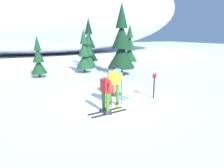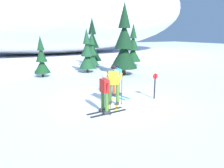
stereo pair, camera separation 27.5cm
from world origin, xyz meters
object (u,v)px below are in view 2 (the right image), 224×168
(pine_tree_center_left, at_px, (87,54))
(pine_tree_center, at_px, (92,53))
(skier_red_jacket, at_px, (105,92))
(pine_tree_right, at_px, (124,45))
(pine_tree_left, at_px, (42,60))
(trail_marker_post, at_px, (155,84))
(skier_yellow_jacket, at_px, (114,84))
(pine_tree_far_right, at_px, (133,48))
(pine_tree_center_right, at_px, (92,46))
(skier_cyan_jacket, at_px, (116,79))

(pine_tree_center_left, xyz_separation_m, pine_tree_center, (1.06, 1.62, -0.10))
(skier_red_jacket, distance_m, pine_tree_center_left, 9.45)
(pine_tree_center, height_order, pine_tree_right, pine_tree_right)
(pine_tree_center_left, height_order, pine_tree_right, pine_tree_right)
(pine_tree_center_left, bearing_deg, pine_tree_left, -176.18)
(skier_red_jacket, distance_m, trail_marker_post, 3.12)
(skier_red_jacket, bearing_deg, pine_tree_center, 71.29)
(pine_tree_center, bearing_deg, pine_tree_right, -73.14)
(pine_tree_center, distance_m, trail_marker_post, 10.09)
(skier_yellow_jacket, height_order, pine_tree_far_right, pine_tree_far_right)
(skier_yellow_jacket, bearing_deg, pine_tree_left, 103.50)
(skier_yellow_jacket, distance_m, pine_tree_center_right, 12.60)
(skier_yellow_jacket, xyz_separation_m, pine_tree_center_right, (3.71, 12.00, 1.03))
(pine_tree_center_right, bearing_deg, pine_tree_right, -87.19)
(skier_yellow_jacket, relative_size, pine_tree_right, 0.33)
(pine_tree_center_right, bearing_deg, pine_tree_left, -145.05)
(pine_tree_center_right, height_order, trail_marker_post, pine_tree_center_right)
(pine_tree_left, distance_m, pine_tree_far_right, 9.50)
(pine_tree_center_left, height_order, pine_tree_center_right, pine_tree_center_right)
(pine_tree_center, bearing_deg, pine_tree_center_right, 66.75)
(pine_tree_right, bearing_deg, pine_tree_center_left, 134.39)
(skier_yellow_jacket, distance_m, pine_tree_center, 10.33)
(pine_tree_left, distance_m, trail_marker_post, 9.21)
(skier_yellow_jacket, height_order, pine_tree_left, pine_tree_left)
(skier_yellow_jacket, bearing_deg, skier_red_jacket, -136.27)
(pine_tree_center_left, bearing_deg, pine_tree_center_right, 62.23)
(skier_yellow_jacket, distance_m, pine_tree_left, 8.29)
(skier_red_jacket, xyz_separation_m, pine_tree_center_right, (4.51, 12.77, 1.12))
(skier_cyan_jacket, bearing_deg, skier_yellow_jacket, -123.09)
(pine_tree_far_right, relative_size, trail_marker_post, 3.25)
(pine_tree_left, bearing_deg, pine_tree_center_right, 34.95)
(skier_yellow_jacket, xyz_separation_m, pine_tree_far_right, (7.36, 9.98, 0.79))
(pine_tree_left, bearing_deg, skier_yellow_jacket, -76.50)
(pine_tree_far_right, bearing_deg, trail_marker_post, -116.83)
(pine_tree_left, relative_size, pine_tree_center, 0.91)
(pine_tree_left, distance_m, pine_tree_right, 6.36)
(pine_tree_right, bearing_deg, skier_yellow_jacket, -123.63)
(pine_tree_left, xyz_separation_m, pine_tree_center_left, (3.70, 0.25, 0.24))
(skier_yellow_jacket, bearing_deg, pine_tree_center_left, 78.03)
(pine_tree_center_left, bearing_deg, trail_marker_post, -86.73)
(skier_red_jacket, xyz_separation_m, pine_tree_center, (3.62, 10.70, 0.54))
(skier_cyan_jacket, xyz_separation_m, pine_tree_right, (3.24, 4.85, 1.43))
(pine_tree_left, bearing_deg, skier_cyan_jacket, -68.64)
(skier_red_jacket, height_order, pine_tree_center_right, pine_tree_center_right)
(skier_cyan_jacket, height_order, pine_tree_center_left, pine_tree_center_left)
(skier_red_jacket, relative_size, pine_tree_center, 0.50)
(skier_red_jacket, bearing_deg, pine_tree_center_right, 70.54)
(skier_cyan_jacket, distance_m, skier_red_jacket, 2.49)
(pine_tree_center, bearing_deg, trail_marker_post, -93.26)
(pine_tree_left, height_order, pine_tree_center, pine_tree_center)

